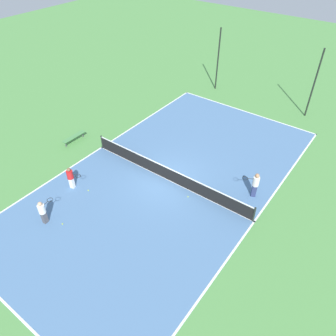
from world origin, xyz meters
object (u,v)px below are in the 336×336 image
at_px(tennis_ball_far_baseline, 88,190).
at_px(fence_post_back_right, 314,84).
at_px(player_near_white, 43,211).
at_px(fence_post_back_left, 218,60).
at_px(player_far_white, 255,184).
at_px(bench, 74,137).
at_px(tennis_net, 168,173).
at_px(tennis_ball_near_net, 62,224).
at_px(player_coach_red, 71,177).
at_px(tennis_ball_right_alley, 188,197).

xyz_separation_m(tennis_ball_far_baseline, fence_post_back_right, (7.06, 15.91, 2.54)).
bearing_deg(fence_post_back_right, tennis_ball_far_baseline, -113.92).
xyz_separation_m(player_near_white, fence_post_back_left, (-0.93, 18.82, 1.77)).
bearing_deg(fence_post_back_left, player_far_white, -51.05).
height_order(player_near_white, player_far_white, player_far_white).
bearing_deg(bench, player_near_white, -142.32).
distance_m(fence_post_back_left, fence_post_back_right, 7.98).
relative_size(tennis_net, tennis_ball_near_net, 161.72).
xyz_separation_m(bench, player_coach_red, (3.54, -3.20, 0.43)).
distance_m(player_far_white, player_coach_red, 10.27).
bearing_deg(tennis_ball_near_net, fence_post_back_left, 95.41).
height_order(tennis_ball_far_baseline, fence_post_back_right, fence_post_back_right).
xyz_separation_m(tennis_ball_right_alley, fence_post_back_right, (2.20, 12.95, 2.54)).
relative_size(tennis_net, tennis_ball_far_baseline, 161.72).
bearing_deg(bench, player_far_white, -79.07).
bearing_deg(tennis_net, fence_post_back_right, 72.16).
relative_size(tennis_ball_far_baseline, fence_post_back_left, 0.01).
relative_size(player_coach_red, tennis_ball_right_alley, 20.89).
distance_m(player_coach_red, tennis_ball_near_net, 2.91).
bearing_deg(tennis_net, bench, -175.24).
relative_size(player_coach_red, tennis_ball_near_net, 20.89).
bearing_deg(tennis_ball_near_net, player_coach_red, 128.41).
relative_size(player_far_white, fence_post_back_right, 0.31).
bearing_deg(fence_post_back_right, bench, -131.48).
xyz_separation_m(player_coach_red, fence_post_back_left, (0.00, 16.23, 1.77)).
bearing_deg(bench, tennis_ball_right_alley, -89.47).
bearing_deg(tennis_ball_far_baseline, player_far_white, 34.14).
height_order(player_near_white, tennis_ball_far_baseline, player_near_white).
height_order(player_coach_red, fence_post_back_right, fence_post_back_right).
bearing_deg(tennis_ball_near_net, bench, 134.38).
distance_m(player_near_white, fence_post_back_right, 20.18).
distance_m(player_far_white, tennis_ball_right_alley, 3.74).
height_order(bench, tennis_ball_far_baseline, bench).
relative_size(bench, player_far_white, 1.13).
relative_size(player_far_white, tennis_ball_near_net, 23.45).
relative_size(bench, fence_post_back_left, 0.35).
distance_m(player_far_white, tennis_ball_near_net, 10.41).
height_order(tennis_ball_far_baseline, tennis_ball_right_alley, same).
bearing_deg(player_far_white, tennis_net, -7.12).
relative_size(player_coach_red, fence_post_back_left, 0.27).
xyz_separation_m(player_far_white, fence_post_back_left, (-8.63, 10.68, 1.66)).
bearing_deg(tennis_ball_near_net, tennis_ball_right_alley, 53.63).
bearing_deg(bench, tennis_net, -85.24).
relative_size(tennis_net, player_far_white, 6.90).
xyz_separation_m(player_near_white, tennis_ball_far_baseline, (-0.00, 2.91, -0.76)).
bearing_deg(tennis_ball_right_alley, tennis_net, 163.22).
bearing_deg(tennis_ball_near_net, tennis_net, 69.55).
bearing_deg(player_coach_red, fence_post_back_right, 52.83).
bearing_deg(player_coach_red, tennis_ball_right_alley, 18.61).
height_order(player_far_white, tennis_ball_far_baseline, player_far_white).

